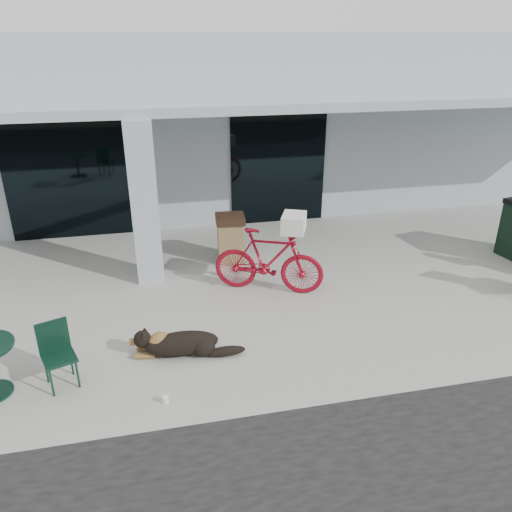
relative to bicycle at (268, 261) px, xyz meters
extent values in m
plane|color=#A19F97|center=(-0.66, -1.29, -0.62)|extent=(80.00, 80.00, 0.00)
cube|color=#A1AEB6|center=(-0.66, 7.21, 1.63)|extent=(22.00, 7.00, 4.50)
cube|color=black|center=(-3.86, 3.69, 0.73)|extent=(2.80, 0.06, 2.70)
cube|color=black|center=(1.14, 3.69, 0.73)|extent=(2.40, 0.06, 2.70)
cube|color=#A1AEB6|center=(-2.16, 1.01, 0.94)|extent=(0.50, 0.50, 3.12)
cube|color=#A1AEB6|center=(-0.66, 2.31, 2.59)|extent=(22.00, 2.80, 0.18)
imported|color=maroon|center=(0.00, 0.00, 0.00)|extent=(2.13, 1.36, 1.24)
cube|color=white|center=(0.41, -0.18, 0.78)|extent=(0.58, 0.66, 0.32)
cylinder|color=white|center=(-2.08, -2.79, -0.57)|extent=(0.09, 0.09, 0.10)
camera|label=1|loc=(-2.03, -8.18, 3.89)|focal=35.00mm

